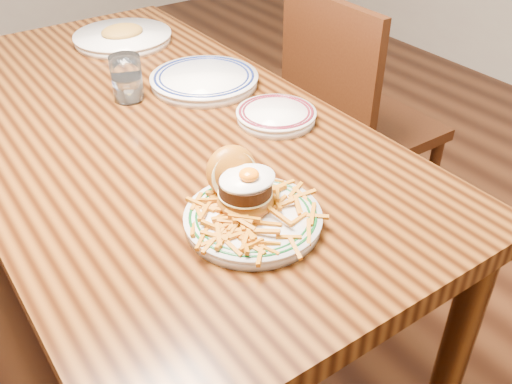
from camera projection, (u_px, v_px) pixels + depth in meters
floor at (171, 328)px, 1.83m from camera, size 6.00×6.00×0.00m
table at (148, 151)px, 1.44m from camera, size 0.85×1.60×0.75m
chair_right at (351, 119)px, 1.94m from camera, size 0.43×0.43×0.92m
main_plate at (249, 206)px, 1.05m from camera, size 0.26×0.27×0.12m
side_plate at (276, 115)px, 1.38m from camera, size 0.19×0.19×0.03m
rear_plate at (204, 79)px, 1.54m from camera, size 0.29×0.29×0.03m
water_glass at (127, 81)px, 1.45m from camera, size 0.08×0.08×0.12m
far_plate at (123, 37)px, 1.81m from camera, size 0.31×0.31×0.06m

